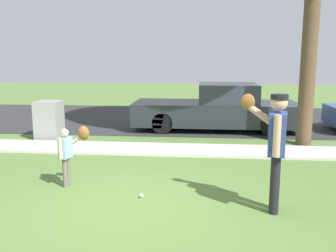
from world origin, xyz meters
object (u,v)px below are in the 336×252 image
Objects in this scene: person_adult at (275,140)px; utility_cabinet at (49,120)px; baseball at (141,196)px; parked_pickup_dark at (218,109)px; person_child at (70,148)px.

utility_cabinet is at bearing -27.82° from person_adult.
baseball is at bearing 3.38° from person_adult.
utility_cabinet is at bearing 20.47° from parked_pickup_dark.
utility_cabinet is (-5.46, 4.66, -0.57)m from person_adult.
baseball is (1.36, -0.45, -0.67)m from person_child.
person_child is 14.94× the size of baseball.
baseball is 6.35m from parked_pickup_dark.
parked_pickup_dark is (1.47, 6.14, 0.64)m from baseball.
person_child is at bearing -62.31° from utility_cabinet.
parked_pickup_dark reaches higher than utility_cabinet.
parked_pickup_dark is at bearing 20.47° from utility_cabinet.
baseball is 0.07× the size of utility_cabinet.
baseball is at bearing 76.54° from parked_pickup_dark.
person_adult reaches higher than utility_cabinet.
person_child is at bearing -0.34° from person_adult.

